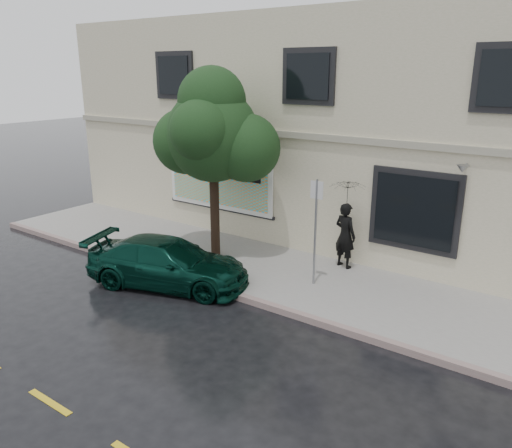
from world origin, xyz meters
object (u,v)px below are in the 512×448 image
Objects in this scene: car at (168,263)px; fire_hydrant at (194,260)px; pedestrian at (345,235)px; street_tree at (213,136)px.

car is 0.74m from fire_hydrant.
pedestrian reaches higher than fire_hydrant.
car is 2.33× the size of pedestrian.
car is 5.19× the size of fire_hydrant.
car is at bearing 61.18° from pedestrian.
fire_hydrant is (0.31, 0.66, -0.07)m from car.
car reaches higher than fire_hydrant.
street_tree is (-0.22, 2.18, 3.00)m from car.
car is 3.72m from street_tree.
car is at bearing -113.16° from fire_hydrant.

